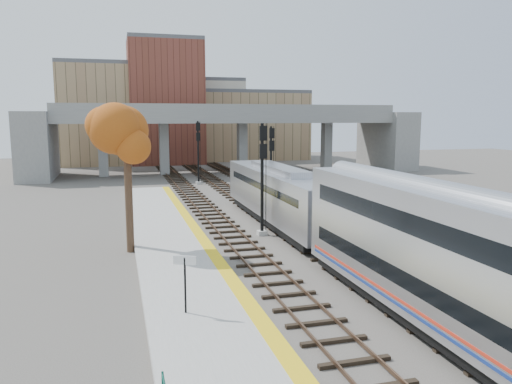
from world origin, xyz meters
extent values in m
plane|color=#47423D|center=(0.00, 0.00, 0.00)|extent=(160.00, 160.00, 0.00)
cube|color=#9E9E99|center=(-7.25, 0.00, 0.17)|extent=(4.50, 60.00, 0.35)
cube|color=yellow|center=(-5.35, 0.00, 0.35)|extent=(0.70, 60.00, 0.01)
cube|color=black|center=(-3.20, 12.50, 0.07)|extent=(2.50, 95.00, 0.14)
cube|color=brown|center=(-3.92, 12.50, 0.18)|extent=(0.07, 95.00, 0.14)
cube|color=brown|center=(-2.48, 12.50, 0.18)|extent=(0.07, 95.00, 0.14)
cube|color=black|center=(1.00, 12.50, 0.07)|extent=(2.50, 95.00, 0.14)
cube|color=brown|center=(0.28, 12.50, 0.18)|extent=(0.07, 95.00, 0.14)
cube|color=brown|center=(1.72, 12.50, 0.18)|extent=(0.07, 95.00, 0.14)
cube|color=black|center=(5.00, 12.50, 0.07)|extent=(2.50, 95.00, 0.14)
cube|color=brown|center=(4.28, 12.50, 0.18)|extent=(0.07, 95.00, 0.14)
cube|color=brown|center=(5.72, 12.50, 0.18)|extent=(0.07, 95.00, 0.14)
cube|color=slate|center=(5.00, 45.00, 7.75)|extent=(46.00, 10.00, 1.50)
cube|color=slate|center=(5.00, 40.20, 9.00)|extent=(46.00, 0.20, 1.00)
cube|color=slate|center=(5.00, 49.80, 9.00)|extent=(46.00, 0.20, 1.00)
cube|color=slate|center=(-12.00, 45.00, 3.50)|extent=(1.20, 1.60, 7.00)
cube|color=slate|center=(-4.00, 45.00, 3.50)|extent=(1.20, 1.60, 7.00)
cube|color=slate|center=(7.00, 45.00, 3.50)|extent=(1.20, 1.60, 7.00)
cube|color=slate|center=(20.00, 45.00, 3.50)|extent=(1.20, 1.60, 7.00)
cube|color=slate|center=(-20.00, 45.00, 4.25)|extent=(4.00, 12.00, 8.50)
cube|color=slate|center=(30.00, 45.00, 4.25)|extent=(4.00, 12.00, 8.50)
cube|color=#9A8059|center=(-10.00, 65.00, 8.00)|extent=(18.00, 14.00, 16.00)
cube|color=#4C4C4F|center=(-10.00, 65.00, 16.30)|extent=(18.00, 14.00, 0.60)
cube|color=beige|center=(4.00, 70.00, 7.00)|extent=(16.00, 16.00, 14.00)
cube|color=#4C4C4F|center=(4.00, 70.00, 14.30)|extent=(16.00, 16.00, 0.60)
cube|color=brown|center=(-2.00, 62.00, 10.00)|extent=(12.00, 10.00, 20.00)
cube|color=#4C4C4F|center=(-2.00, 62.00, 20.30)|extent=(12.00, 10.00, 0.60)
cube|color=#9A8059|center=(14.00, 68.00, 6.00)|extent=(20.00, 14.00, 12.00)
cube|color=#4C4C4F|center=(14.00, 68.00, 12.30)|extent=(20.00, 14.00, 0.60)
cube|color=black|center=(14.00, 28.00, 0.02)|extent=(14.00, 18.00, 0.04)
cube|color=#A8AAB2|center=(1.00, 10.08, 2.35)|extent=(3.00, 19.00, 3.20)
cube|color=black|center=(1.00, 19.60, 2.95)|extent=(2.20, 0.06, 1.10)
cube|color=black|center=(1.00, 10.08, 2.95)|extent=(3.02, 16.15, 0.50)
cube|color=black|center=(1.00, 10.08, 0.50)|extent=(2.70, 17.10, 0.50)
cube|color=#A8AAB2|center=(1.00, 10.08, 4.15)|extent=(1.60, 9.50, 0.40)
cube|color=black|center=(1.00, -12.52, 0.45)|extent=(2.70, 23.75, 0.40)
cube|color=#9E9E99|center=(-1.10, 7.29, 0.15)|extent=(0.60, 0.60, 0.30)
cylinder|color=black|center=(-1.10, 7.29, 3.72)|extent=(0.21, 0.21, 7.45)
cube|color=black|center=(-1.10, 7.04, 6.81)|extent=(0.48, 0.18, 0.96)
cube|color=black|center=(-1.10, 7.04, 5.64)|extent=(0.48, 0.18, 0.96)
cube|color=#9E9E99|center=(3.00, 18.45, 0.15)|extent=(0.60, 0.60, 0.30)
cylinder|color=black|center=(3.00, 18.45, 3.51)|extent=(0.20, 0.20, 7.03)
cube|color=black|center=(3.00, 18.20, 6.42)|extent=(0.45, 0.18, 0.90)
cube|color=black|center=(3.00, 18.20, 5.32)|extent=(0.45, 0.18, 0.90)
cube|color=#9E9E99|center=(-1.10, 33.81, 0.15)|extent=(0.60, 0.60, 0.30)
cylinder|color=black|center=(-1.10, 33.81, 3.68)|extent=(0.21, 0.21, 7.36)
cube|color=black|center=(-1.10, 33.56, 6.73)|extent=(0.47, 0.18, 0.95)
cube|color=black|center=(-1.10, 33.56, 5.57)|extent=(0.47, 0.18, 0.95)
cylinder|color=black|center=(-7.96, -5.59, 1.45)|extent=(0.08, 0.08, 2.20)
cube|color=white|center=(-7.96, -5.59, 2.45)|extent=(0.84, 0.41, 0.35)
cylinder|color=#382619|center=(-9.72, 5.39, 3.20)|extent=(0.44, 0.44, 6.40)
ellipsoid|color=#AE5917|center=(-9.72, 5.39, 6.86)|extent=(3.60, 3.60, 4.57)
imported|color=#99999E|center=(10.03, 21.62, 0.57)|extent=(1.38, 3.17, 1.06)
imported|color=#99999E|center=(12.48, 27.42, 0.58)|extent=(1.16, 3.31, 1.09)
imported|color=#99999E|center=(15.65, 33.20, 0.63)|extent=(2.96, 4.35, 1.17)
camera|label=1|loc=(-10.30, -24.05, 7.87)|focal=35.00mm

